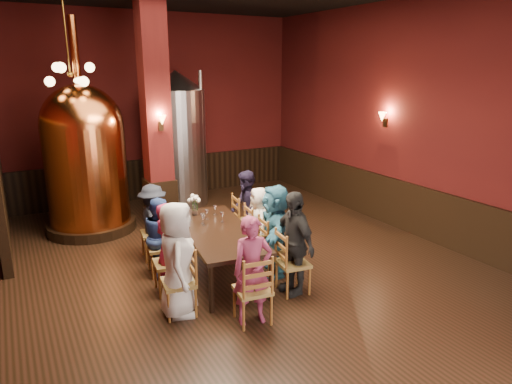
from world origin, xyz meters
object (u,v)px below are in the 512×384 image
person_2 (160,236)px  rose_vase (195,201)px  person_1 (168,248)px  steel_vessel (178,139)px  person_0 (177,260)px  dining_table (218,233)px  copper_kettle (85,157)px

person_2 → rose_vase: 0.94m
person_1 → steel_vessel: 4.65m
person_0 → rose_vase: (0.94, 1.74, 0.21)m
person_1 → person_0: bearing=158.5°
person_2 → rose_vase: size_ratio=3.42×
person_1 → person_2: person_1 is taller
dining_table → rose_vase: 0.91m
steel_vessel → rose_vase: 3.32m
person_2 → steel_vessel: 4.04m
person_1 → steel_vessel: steel_vessel is taller
steel_vessel → person_0: bearing=-110.0°
person_0 → copper_kettle: bearing=26.0°
dining_table → person_2: (-0.80, 0.44, -0.05)m
person_0 → copper_kettle: copper_kettle is taller
dining_table → steel_vessel: 4.19m
person_1 → copper_kettle: 3.47m
person_1 → rose_vase: bearing=-52.3°
dining_table → person_0: size_ratio=1.59×
copper_kettle → rose_vase: size_ratio=11.13×
person_2 → dining_table: bearing=-114.3°
person_0 → copper_kettle: size_ratio=0.38×
person_2 → copper_kettle: (-0.63, 2.68, 0.87)m
person_0 → person_2: (0.17, 1.32, -0.15)m
person_2 → rose_vase: bearing=-56.6°
steel_vessel → rose_vase: (-0.84, -3.16, -0.58)m
person_1 → copper_kettle: (-0.54, 3.33, 0.82)m
person_1 → copper_kettle: size_ratio=0.33×
copper_kettle → steel_vessel: copper_kettle is taller
dining_table → steel_vessel: size_ratio=0.80×
person_0 → person_1: size_ratio=1.14×
dining_table → person_2: bearing=158.8°
copper_kettle → steel_vessel: bearing=21.9°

